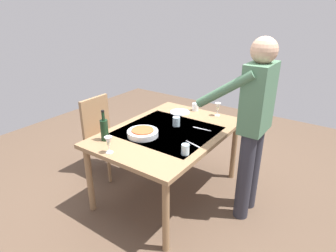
{
  "coord_description": "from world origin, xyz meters",
  "views": [
    {
      "loc": [
        2.18,
        1.53,
        1.93
      ],
      "look_at": [
        0.0,
        0.0,
        0.79
      ],
      "focal_mm": 30.93,
      "sensor_mm": 36.0,
      "label": 1
    }
  ],
  "objects_px": {
    "wine_glass_right": "(218,107)",
    "water_cup_near_left": "(176,121)",
    "dining_table": "(168,137)",
    "water_cup_near_right": "(185,149)",
    "person_server": "(253,121)",
    "serving_bowl_pasta": "(143,133)",
    "chair_near": "(102,131)",
    "wine_bottle": "(104,129)",
    "wine_glass_left": "(109,142)",
    "water_cup_far_left": "(195,107)",
    "dinner_plate_near": "(180,112)"
  },
  "relations": [
    {
      "from": "dining_table",
      "to": "wine_bottle",
      "type": "distance_m",
      "value": 0.65
    },
    {
      "from": "wine_glass_left",
      "to": "serving_bowl_pasta",
      "type": "bearing_deg",
      "value": 177.57
    },
    {
      "from": "wine_bottle",
      "to": "wine_glass_right",
      "type": "bearing_deg",
      "value": 154.01
    },
    {
      "from": "person_server",
      "to": "water_cup_near_right",
      "type": "height_order",
      "value": "person_server"
    },
    {
      "from": "water_cup_near_left",
      "to": "water_cup_near_right",
      "type": "distance_m",
      "value": 0.62
    },
    {
      "from": "wine_bottle",
      "to": "wine_glass_right",
      "type": "xyz_separation_m",
      "value": [
        -1.18,
        0.58,
        -0.01
      ]
    },
    {
      "from": "person_server",
      "to": "wine_glass_left",
      "type": "relative_size",
      "value": 11.19
    },
    {
      "from": "wine_bottle",
      "to": "water_cup_near_right",
      "type": "height_order",
      "value": "wine_bottle"
    },
    {
      "from": "dinner_plate_near",
      "to": "water_cup_far_left",
      "type": "bearing_deg",
      "value": 147.65
    },
    {
      "from": "person_server",
      "to": "water_cup_near_right",
      "type": "xyz_separation_m",
      "value": [
        0.51,
        -0.38,
        -0.18
      ]
    },
    {
      "from": "water_cup_far_left",
      "to": "chair_near",
      "type": "bearing_deg",
      "value": -48.5
    },
    {
      "from": "dining_table",
      "to": "chair_near",
      "type": "relative_size",
      "value": 1.64
    },
    {
      "from": "water_cup_near_right",
      "to": "serving_bowl_pasta",
      "type": "height_order",
      "value": "water_cup_near_right"
    },
    {
      "from": "chair_near",
      "to": "person_server",
      "type": "xyz_separation_m",
      "value": [
        -0.26,
        1.69,
        0.43
      ]
    },
    {
      "from": "person_server",
      "to": "serving_bowl_pasta",
      "type": "height_order",
      "value": "person_server"
    },
    {
      "from": "wine_bottle",
      "to": "dinner_plate_near",
      "type": "relative_size",
      "value": 1.29
    },
    {
      "from": "water_cup_near_right",
      "to": "water_cup_far_left",
      "type": "bearing_deg",
      "value": -154.3
    },
    {
      "from": "dining_table",
      "to": "water_cup_near_right",
      "type": "xyz_separation_m",
      "value": [
        0.32,
        0.4,
        0.12
      ]
    },
    {
      "from": "chair_near",
      "to": "dinner_plate_near",
      "type": "relative_size",
      "value": 3.96
    },
    {
      "from": "water_cup_near_left",
      "to": "water_cup_near_right",
      "type": "height_order",
      "value": "water_cup_near_left"
    },
    {
      "from": "wine_glass_right",
      "to": "person_server",
      "type": "bearing_deg",
      "value": 50.05
    },
    {
      "from": "person_server",
      "to": "water_cup_far_left",
      "type": "relative_size",
      "value": 18.86
    },
    {
      "from": "water_cup_near_left",
      "to": "dinner_plate_near",
      "type": "distance_m",
      "value": 0.39
    },
    {
      "from": "wine_bottle",
      "to": "water_cup_far_left",
      "type": "xyz_separation_m",
      "value": [
        -1.19,
        0.29,
        -0.07
      ]
    },
    {
      "from": "wine_bottle",
      "to": "dinner_plate_near",
      "type": "xyz_separation_m",
      "value": [
        -1.01,
        0.18,
        -0.1
      ]
    },
    {
      "from": "dinner_plate_near",
      "to": "chair_near",
      "type": "bearing_deg",
      "value": -52.0
    },
    {
      "from": "wine_glass_right",
      "to": "serving_bowl_pasta",
      "type": "bearing_deg",
      "value": -20.76
    },
    {
      "from": "dining_table",
      "to": "wine_glass_left",
      "type": "distance_m",
      "value": 0.71
    },
    {
      "from": "person_server",
      "to": "wine_glass_right",
      "type": "relative_size",
      "value": 11.19
    },
    {
      "from": "wine_bottle",
      "to": "wine_glass_left",
      "type": "distance_m",
      "value": 0.26
    },
    {
      "from": "person_server",
      "to": "dinner_plate_near",
      "type": "distance_m",
      "value": 1.04
    },
    {
      "from": "dining_table",
      "to": "wine_glass_left",
      "type": "relative_size",
      "value": 9.89
    },
    {
      "from": "chair_near",
      "to": "dining_table",
      "type": "bearing_deg",
      "value": 94.27
    },
    {
      "from": "water_cup_near_left",
      "to": "wine_glass_right",
      "type": "bearing_deg",
      "value": 157.1
    },
    {
      "from": "chair_near",
      "to": "wine_bottle",
      "type": "relative_size",
      "value": 3.07
    },
    {
      "from": "wine_glass_left",
      "to": "water_cup_near_right",
      "type": "height_order",
      "value": "wine_glass_left"
    },
    {
      "from": "person_server",
      "to": "serving_bowl_pasta",
      "type": "relative_size",
      "value": 5.63
    },
    {
      "from": "water_cup_near_left",
      "to": "person_server",
      "type": "bearing_deg",
      "value": 93.02
    },
    {
      "from": "dining_table",
      "to": "water_cup_far_left",
      "type": "xyz_separation_m",
      "value": [
        -0.67,
        -0.07,
        0.11
      ]
    },
    {
      "from": "wine_glass_left",
      "to": "wine_glass_right",
      "type": "bearing_deg",
      "value": 164.8
    },
    {
      "from": "chair_near",
      "to": "water_cup_near_left",
      "type": "xyz_separation_m",
      "value": [
        -0.22,
        0.91,
        0.26
      ]
    },
    {
      "from": "person_server",
      "to": "wine_bottle",
      "type": "bearing_deg",
      "value": -58.25
    },
    {
      "from": "wine_bottle",
      "to": "wine_glass_left",
      "type": "bearing_deg",
      "value": 54.02
    },
    {
      "from": "chair_near",
      "to": "wine_glass_right",
      "type": "xyz_separation_m",
      "value": [
        -0.73,
        1.12,
        0.31
      ]
    },
    {
      "from": "dining_table",
      "to": "water_cup_near_left",
      "type": "height_order",
      "value": "water_cup_near_left"
    },
    {
      "from": "person_server",
      "to": "serving_bowl_pasta",
      "type": "bearing_deg",
      "value": -64.46
    },
    {
      "from": "chair_near",
      "to": "water_cup_near_right",
      "type": "distance_m",
      "value": 1.36
    },
    {
      "from": "person_server",
      "to": "water_cup_near_right",
      "type": "relative_size",
      "value": 18.11
    },
    {
      "from": "wine_glass_right",
      "to": "water_cup_near_left",
      "type": "distance_m",
      "value": 0.56
    },
    {
      "from": "dining_table",
      "to": "wine_bottle",
      "type": "height_order",
      "value": "wine_bottle"
    }
  ]
}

